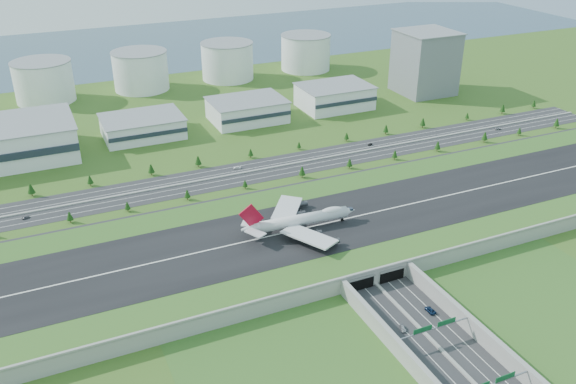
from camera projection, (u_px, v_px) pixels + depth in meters
name	position (u px, v px, depth m)	size (l,w,h in m)	color
ground	(328.00, 236.00, 333.12)	(1200.00, 1200.00, 0.00)	#2E591B
airfield_deck	(328.00, 229.00, 331.19)	(520.00, 100.00, 9.20)	gray
underpass_road	(440.00, 342.00, 250.59)	(38.80, 120.40, 8.00)	#28282B
sign_gantry_near	(434.00, 329.00, 252.56)	(38.70, 0.70, 9.80)	gray
north_expressway	(263.00, 170.00, 410.48)	(560.00, 36.00, 0.12)	#28282B
tree_row	(265.00, 162.00, 409.57)	(502.48, 48.65, 8.48)	#3D2819
hangar_mid_a	(143.00, 127.00, 462.60)	(58.00, 42.00, 15.00)	white
hangar_mid_b	(247.00, 110.00, 493.20)	(58.00, 42.00, 17.00)	white
hangar_mid_c	(335.00, 97.00, 521.98)	(58.00, 42.00, 19.00)	white
office_tower	(425.00, 63.00, 552.65)	(46.00, 46.00, 55.00)	slate
fuel_tank_a	(44.00, 82.00, 533.93)	(50.00, 50.00, 35.00)	white
fuel_tank_b	(141.00, 71.00, 564.98)	(50.00, 50.00, 35.00)	white
fuel_tank_c	(227.00, 61.00, 596.03)	(50.00, 50.00, 35.00)	white
fuel_tank_d	(306.00, 52.00, 627.09)	(50.00, 50.00, 35.00)	white
bay_water	(141.00, 46.00, 724.12)	(1200.00, 260.00, 0.06)	#314B5E
boeing_747	(300.00, 220.00, 321.05)	(65.81, 62.06, 20.33)	silver
car_0	(403.00, 328.00, 262.20)	(2.01, 5.00, 1.70)	#ACABB0
car_2	(430.00, 310.00, 273.28)	(2.85, 6.18, 1.72)	#0B1D3B
car_4	(26.00, 217.00, 349.92)	(1.81, 4.50, 1.53)	slate
car_5	(370.00, 144.00, 448.73)	(1.41, 4.04, 1.33)	black
car_6	(498.00, 129.00, 477.38)	(2.32, 5.04, 1.40)	#9C9CA0
car_7	(237.00, 168.00, 411.46)	(2.08, 5.11, 1.48)	white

